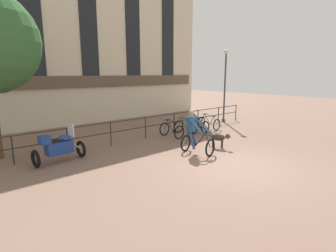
# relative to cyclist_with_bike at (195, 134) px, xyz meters

# --- Properties ---
(ground_plane) EXTENTS (60.00, 60.00, 0.00)m
(ground_plane) POSITION_rel_cyclist_with_bike_xyz_m (0.00, -2.01, -0.76)
(ground_plane) COLOR #7A5B4C
(canal_railing) EXTENTS (15.05, 0.05, 1.05)m
(canal_railing) POSITION_rel_cyclist_with_bike_xyz_m (0.00, 3.19, -0.05)
(canal_railing) COLOR #232326
(canal_railing) RESTS_ON ground_plane
(building_facade) EXTENTS (18.00, 0.72, 10.75)m
(building_facade) POSITION_rel_cyclist_with_bike_xyz_m (0.00, 8.98, 4.59)
(building_facade) COLOR beige
(building_facade) RESTS_ON ground_plane
(cyclist_with_bike) EXTENTS (0.89, 1.28, 1.70)m
(cyclist_with_bike) POSITION_rel_cyclist_with_bike_xyz_m (0.00, 0.00, 0.00)
(cyclist_with_bike) COLOR black
(cyclist_with_bike) RESTS_ON ground_plane
(dog) EXTENTS (0.50, 0.97, 0.64)m
(dog) POSITION_rel_cyclist_with_bike_xyz_m (1.34, -0.18, -0.32)
(dog) COLOR #332D28
(dog) RESTS_ON ground_plane
(parked_motorcycle) EXTENTS (1.79, 0.77, 1.35)m
(parked_motorcycle) POSITION_rel_cyclist_with_bike_xyz_m (-4.34, 2.44, -0.20)
(parked_motorcycle) COLOR black
(parked_motorcycle) RESTS_ON ground_plane
(parked_bicycle_near_lamp) EXTENTS (0.68, 1.12, 0.86)m
(parked_bicycle_near_lamp) POSITION_rel_cyclist_with_bike_xyz_m (1.11, 2.53, -0.41)
(parked_bicycle_near_lamp) COLOR black
(parked_bicycle_near_lamp) RESTS_ON ground_plane
(parked_bicycle_mid_left) EXTENTS (0.73, 1.15, 0.86)m
(parked_bicycle_mid_left) POSITION_rel_cyclist_with_bike_xyz_m (2.05, 2.53, -0.41)
(parked_bicycle_mid_left) COLOR black
(parked_bicycle_mid_left) RESTS_ON ground_plane
(parked_bicycle_mid_right) EXTENTS (0.66, 1.11, 0.86)m
(parked_bicycle_mid_right) POSITION_rel_cyclist_with_bike_xyz_m (3.00, 2.53, -0.41)
(parked_bicycle_mid_right) COLOR black
(parked_bicycle_mid_right) RESTS_ON ground_plane
(parked_bicycle_far_end) EXTENTS (0.73, 1.15, 0.86)m
(parked_bicycle_far_end) POSITION_rel_cyclist_with_bike_xyz_m (3.95, 2.53, -0.41)
(parked_bicycle_far_end) COLOR black
(parked_bicycle_far_end) RESTS_ON ground_plane
(street_lamp) EXTENTS (0.28, 0.28, 4.54)m
(street_lamp) POSITION_rel_cyclist_with_bike_xyz_m (6.47, 3.41, 1.78)
(street_lamp) COLOR #424247
(street_lamp) RESTS_ON ground_plane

